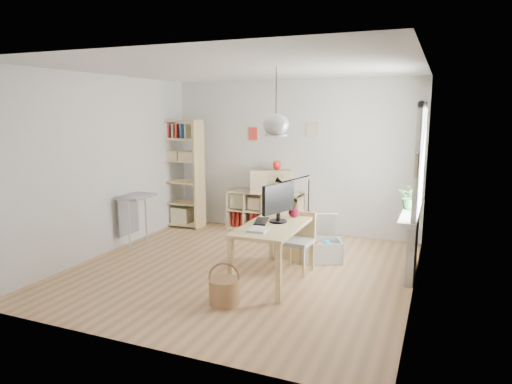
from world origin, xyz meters
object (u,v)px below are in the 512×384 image
at_px(tall_bookshelf, 181,169).
at_px(storage_chest, 320,246).
at_px(desk, 275,230).
at_px(monitor, 278,201).
at_px(cube_shelf, 264,214).
at_px(chair, 298,238).
at_px(drawer_chest, 270,181).

relative_size(tall_bookshelf, storage_chest, 2.29).
xyz_separation_m(desk, monitor, (0.02, 0.07, 0.38)).
relative_size(storage_chest, monitor, 1.55).
bearing_deg(tall_bookshelf, cube_shelf, 10.19).
bearing_deg(tall_bookshelf, chair, -28.88).
bearing_deg(chair, monitor, -109.84).
bearing_deg(desk, monitor, 77.15).
bearing_deg(tall_bookshelf, desk, -37.01).
bearing_deg(chair, storage_chest, 80.02).
height_order(desk, monitor, monitor).
xyz_separation_m(tall_bookshelf, storage_chest, (2.93, -0.95, -0.88)).
bearing_deg(desk, chair, 66.75).
bearing_deg(cube_shelf, desk, -65.39).
bearing_deg(monitor, desk, -83.25).
relative_size(desk, chair, 1.85).
height_order(storage_chest, monitor, monitor).
distance_m(cube_shelf, storage_chest, 1.84).
bearing_deg(storage_chest, monitor, -133.10).
bearing_deg(tall_bookshelf, drawer_chest, 8.07).
bearing_deg(monitor, cube_shelf, 135.29).
xyz_separation_m(desk, cube_shelf, (-1.02, 2.23, -0.36)).
bearing_deg(drawer_chest, cube_shelf, 139.51).
distance_m(desk, drawer_chest, 2.38).
distance_m(chair, monitor, 0.69).
xyz_separation_m(chair, monitor, (-0.17, -0.35, 0.57)).
bearing_deg(monitor, storage_chest, 90.36).
bearing_deg(cube_shelf, chair, -56.34).
height_order(desk, tall_bookshelf, tall_bookshelf).
xyz_separation_m(storage_chest, drawer_chest, (-1.23, 1.19, 0.72)).
height_order(desk, storage_chest, desk).
bearing_deg(chair, desk, -107.88).
bearing_deg(drawer_chest, tall_bookshelf, 165.37).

